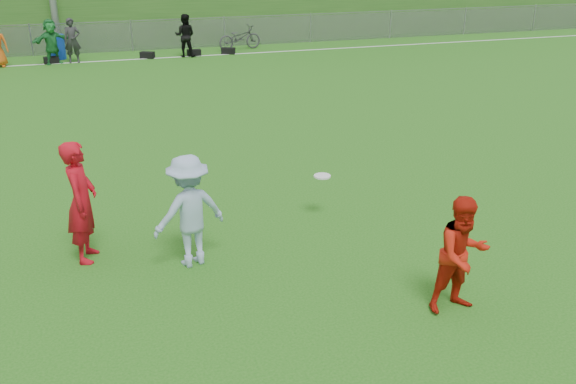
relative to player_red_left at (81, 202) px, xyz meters
name	(u,v)px	position (x,y,z in m)	size (l,w,h in m)	color
ground	(237,274)	(2.12, -1.18, -0.97)	(120.00, 120.00, 0.00)	#1C5D13
sideline_far	(137,59)	(2.12, 16.82, -0.96)	(60.00, 0.10, 0.01)	white
fence	(132,35)	(2.12, 18.82, -0.32)	(58.00, 0.06, 1.30)	gray
spectator_row	(61,41)	(-0.64, 16.82, -0.12)	(8.92, 1.10, 1.69)	#A40B11
gear_bags	(157,55)	(2.94, 16.92, -0.84)	(7.58, 0.52, 0.26)	black
player_red_left	(81,202)	(0.00, 0.00, 0.00)	(0.70, 0.46, 1.93)	#B30C19
player_red_center	(462,255)	(4.80, -2.98, -0.14)	(0.80, 0.62, 1.64)	red
player_blue	(189,211)	(1.55, -0.64, -0.08)	(1.14, 0.65, 1.76)	#98B4D4
frisbee	(322,176)	(4.05, 0.41, -0.18)	(0.30, 0.30, 0.03)	white
recycling_bin	(57,47)	(-0.88, 17.82, -0.49)	(0.63, 0.63, 0.95)	#1139B8
bicycle	(240,38)	(6.57, 17.82, -0.46)	(0.67, 1.93, 1.01)	#323235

